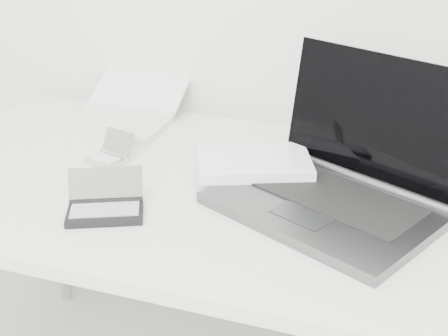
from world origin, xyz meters
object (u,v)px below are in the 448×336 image
(netbook_open_white, at_px, (123,114))
(palmtop_charcoal, at_px, (105,206))
(laptop_large, at_px, (322,178))
(desk, at_px, (243,206))

(netbook_open_white, relative_size, palmtop_charcoal, 1.87)
(laptop_large, distance_m, netbook_open_white, 0.66)
(netbook_open_white, bearing_deg, laptop_large, -25.22)
(netbook_open_white, distance_m, palmtop_charcoal, 0.52)
(laptop_large, relative_size, palmtop_charcoal, 3.28)
(desk, relative_size, netbook_open_white, 4.64)
(laptop_large, height_order, netbook_open_white, laptop_large)
(desk, xyz_separation_m, netbook_open_white, (-0.43, 0.27, 0.07))
(netbook_open_white, bearing_deg, palmtop_charcoal, -67.83)
(netbook_open_white, height_order, palmtop_charcoal, netbook_open_white)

